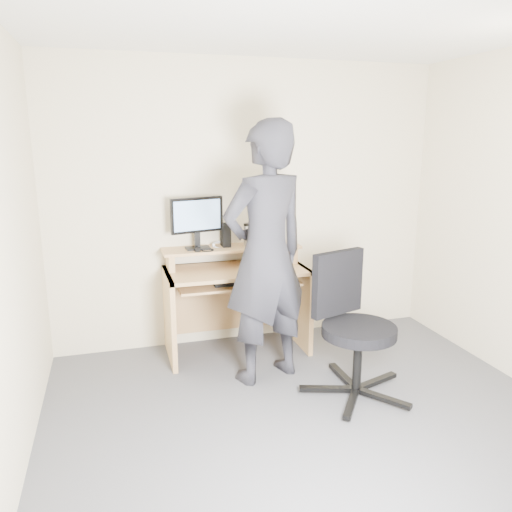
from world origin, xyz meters
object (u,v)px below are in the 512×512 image
desk (234,289)px  monitor (197,218)px  person (266,255)px  office_chair (351,320)px

desk → monitor: 0.70m
desk → monitor: monitor is taller
desk → person: size_ratio=0.61×
monitor → office_chair: (0.92, -1.06, -0.62)m
monitor → office_chair: bearing=-63.1°
desk → person: (0.10, -0.61, 0.44)m
monitor → office_chair: 1.54m
monitor → office_chair: monitor is taller
monitor → person: 0.81m
office_chair → person: 0.79m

